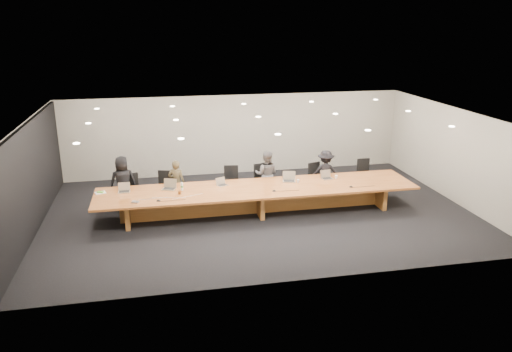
# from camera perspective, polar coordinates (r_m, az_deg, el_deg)

# --- Properties ---
(ground) EXTENTS (12.00, 12.00, 0.00)m
(ground) POSITION_cam_1_polar(r_m,az_deg,el_deg) (14.32, 0.24, -4.17)
(ground) COLOR black
(ground) RESTS_ON ground
(back_wall) EXTENTS (12.00, 0.02, 2.80)m
(back_wall) POSITION_cam_1_polar(r_m,az_deg,el_deg) (17.68, -2.41, 4.76)
(back_wall) COLOR beige
(back_wall) RESTS_ON ground
(left_wall_panel) EXTENTS (0.08, 7.84, 2.74)m
(left_wall_panel) POSITION_cam_1_polar(r_m,az_deg,el_deg) (13.98, -24.33, -0.37)
(left_wall_panel) COLOR black
(left_wall_panel) RESTS_ON ground
(conference_table) EXTENTS (9.00, 1.80, 0.75)m
(conference_table) POSITION_cam_1_polar(r_m,az_deg,el_deg) (14.14, 0.24, -2.21)
(conference_table) COLOR brown
(conference_table) RESTS_ON ground
(chair_far_left) EXTENTS (0.62, 0.62, 0.99)m
(chair_far_left) POSITION_cam_1_polar(r_m,az_deg,el_deg) (15.02, -13.85, -1.64)
(chair_far_left) COLOR black
(chair_far_left) RESTS_ON ground
(chair_left) EXTENTS (0.65, 0.65, 1.01)m
(chair_left) POSITION_cam_1_polar(r_m,az_deg,el_deg) (15.03, -10.50, -1.36)
(chair_left) COLOR black
(chair_left) RESTS_ON ground
(chair_mid_left) EXTENTS (0.61, 0.61, 1.04)m
(chair_mid_left) POSITION_cam_1_polar(r_m,az_deg,el_deg) (15.22, -2.86, -0.80)
(chair_mid_left) COLOR black
(chair_mid_left) RESTS_ON ground
(chair_mid_right) EXTENTS (0.65, 0.65, 1.06)m
(chair_mid_right) POSITION_cam_1_polar(r_m,az_deg,el_deg) (15.35, 0.86, -0.57)
(chair_mid_right) COLOR black
(chair_mid_right) RESTS_ON ground
(chair_right) EXTENTS (0.65, 0.65, 1.01)m
(chair_right) POSITION_cam_1_polar(r_m,az_deg,el_deg) (15.78, 7.04, -0.30)
(chair_right) COLOR black
(chair_right) RESTS_ON ground
(chair_far_right) EXTENTS (0.53, 0.53, 1.00)m
(chair_far_right) POSITION_cam_1_polar(r_m,az_deg,el_deg) (16.50, 12.39, 0.19)
(chair_far_right) COLOR black
(chair_far_right) RESTS_ON ground
(person_a) EXTENTS (0.81, 0.58, 1.54)m
(person_a) POSITION_cam_1_polar(r_m,az_deg,el_deg) (15.00, -14.96, -0.66)
(person_a) COLOR black
(person_a) RESTS_ON ground
(person_b) EXTENTS (0.57, 0.45, 1.36)m
(person_b) POSITION_cam_1_polar(r_m,az_deg,el_deg) (14.92, -9.07, -0.73)
(person_b) COLOR #403823
(person_b) RESTS_ON ground
(person_c) EXTENTS (0.87, 0.78, 1.48)m
(person_c) POSITION_cam_1_polar(r_m,az_deg,el_deg) (15.28, 1.21, 0.17)
(person_c) COLOR #525254
(person_c) RESTS_ON ground
(person_d) EXTENTS (1.01, 0.73, 1.41)m
(person_d) POSITION_cam_1_polar(r_m,az_deg,el_deg) (15.77, 7.94, 0.41)
(person_d) COLOR black
(person_d) RESTS_ON ground
(laptop_a) EXTENTS (0.33, 0.24, 0.25)m
(laptop_a) POSITION_cam_1_polar(r_m,az_deg,el_deg) (14.13, -14.88, -1.31)
(laptop_a) COLOR beige
(laptop_a) RESTS_ON conference_table
(laptop_b) EXTENTS (0.44, 0.38, 0.29)m
(laptop_b) POSITION_cam_1_polar(r_m,az_deg,el_deg) (14.08, -9.95, -0.96)
(laptop_b) COLOR #B7AB8C
(laptop_b) RESTS_ON conference_table
(laptop_c) EXTENTS (0.35, 0.31, 0.23)m
(laptop_c) POSITION_cam_1_polar(r_m,az_deg,el_deg) (14.23, -3.87, -0.66)
(laptop_c) COLOR #C3B095
(laptop_c) RESTS_ON conference_table
(laptop_d) EXTENTS (0.42, 0.35, 0.29)m
(laptop_d) POSITION_cam_1_polar(r_m,az_deg,el_deg) (14.58, 3.81, -0.08)
(laptop_d) COLOR tan
(laptop_d) RESTS_ON conference_table
(laptop_e) EXTENTS (0.36, 0.29, 0.25)m
(laptop_e) POSITION_cam_1_polar(r_m,az_deg,el_deg) (14.94, 8.16, 0.14)
(laptop_e) COLOR tan
(laptop_e) RESTS_ON conference_table
(water_bottle) EXTENTS (0.09, 0.09, 0.21)m
(water_bottle) POSITION_cam_1_polar(r_m,az_deg,el_deg) (13.97, -8.46, -1.20)
(water_bottle) COLOR silver
(water_bottle) RESTS_ON conference_table
(amber_mug) EXTENTS (0.10, 0.10, 0.09)m
(amber_mug) POSITION_cam_1_polar(r_m,az_deg,el_deg) (13.68, -8.72, -1.88)
(amber_mug) COLOR brown
(amber_mug) RESTS_ON conference_table
(paper_cup_near) EXTENTS (0.09, 0.09, 0.09)m
(paper_cup_near) POSITION_cam_1_polar(r_m,az_deg,el_deg) (14.55, 4.84, -0.57)
(paper_cup_near) COLOR silver
(paper_cup_near) RESTS_ON conference_table
(paper_cup_far) EXTENTS (0.10, 0.10, 0.09)m
(paper_cup_far) POSITION_cam_1_polar(r_m,az_deg,el_deg) (15.06, 9.15, -0.09)
(paper_cup_far) COLOR silver
(paper_cup_far) RESTS_ON conference_table
(notepad) EXTENTS (0.33, 0.29, 0.02)m
(notepad) POSITION_cam_1_polar(r_m,az_deg,el_deg) (14.28, -17.37, -1.83)
(notepad) COLOR white
(notepad) RESTS_ON conference_table
(lime_gadget) EXTENTS (0.19, 0.15, 0.03)m
(lime_gadget) POSITION_cam_1_polar(r_m,az_deg,el_deg) (14.26, -17.37, -1.76)
(lime_gadget) COLOR #5EAC2E
(lime_gadget) RESTS_ON notepad
(av_box) EXTENTS (0.22, 0.19, 0.03)m
(av_box) POSITION_cam_1_polar(r_m,az_deg,el_deg) (13.30, -13.62, -2.90)
(av_box) COLOR #9E9EA3
(av_box) RESTS_ON conference_table
(mic_left) EXTENTS (0.15, 0.15, 0.03)m
(mic_left) POSITION_cam_1_polar(r_m,az_deg,el_deg) (13.28, -11.08, -2.75)
(mic_left) COLOR black
(mic_left) RESTS_ON conference_table
(mic_center) EXTENTS (0.13, 0.13, 0.03)m
(mic_center) POSITION_cam_1_polar(r_m,az_deg,el_deg) (13.78, 2.09, -1.68)
(mic_center) COLOR black
(mic_center) RESTS_ON conference_table
(mic_right) EXTENTS (0.13, 0.13, 0.03)m
(mic_right) POSITION_cam_1_polar(r_m,az_deg,el_deg) (14.36, 10.82, -1.19)
(mic_right) COLOR black
(mic_right) RESTS_ON conference_table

